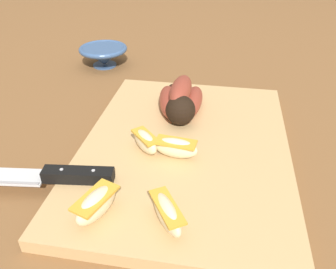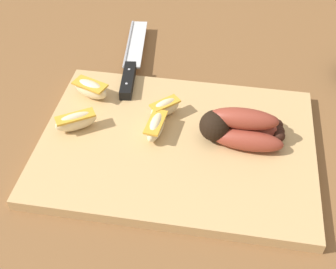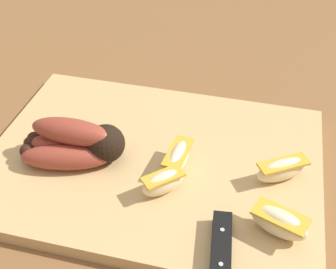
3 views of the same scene
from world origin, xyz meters
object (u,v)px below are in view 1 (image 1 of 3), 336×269
at_px(chefs_knife, 45,176).
at_px(apple_wedge_near, 178,148).
at_px(apple_wedge_far, 145,141).
at_px(ceramic_bowl, 104,55).
at_px(banana_bunch, 181,101).
at_px(apple_wedge_middle, 167,213).
at_px(apple_wedge_extra, 96,204).

relative_size(chefs_knife, apple_wedge_near, 4.00).
height_order(apple_wedge_far, ceramic_bowl, apple_wedge_far).
relative_size(banana_bunch, apple_wedge_far, 2.51).
height_order(apple_wedge_middle, apple_wedge_far, same).
relative_size(banana_bunch, chefs_knife, 0.50).
height_order(banana_bunch, apple_wedge_middle, banana_bunch).
height_order(apple_wedge_near, apple_wedge_extra, apple_wedge_extra).
bearing_deg(chefs_knife, apple_wedge_middle, -105.74).
relative_size(apple_wedge_far, ceramic_bowl, 0.46).
distance_m(banana_bunch, apple_wedge_extra, 0.28).
height_order(apple_wedge_middle, ceramic_bowl, apple_wedge_middle).
distance_m(apple_wedge_extra, ceramic_bowl, 0.55).
distance_m(chefs_knife, apple_wedge_near, 0.20).
xyz_separation_m(banana_bunch, apple_wedge_extra, (-0.28, 0.07, -0.01)).
xyz_separation_m(chefs_knife, apple_wedge_middle, (-0.05, -0.19, 0.01)).
bearing_deg(apple_wedge_middle, banana_bunch, 4.69).
bearing_deg(ceramic_bowl, apple_wedge_near, -147.00).
distance_m(apple_wedge_near, apple_wedge_middle, 0.14).
relative_size(banana_bunch, ceramic_bowl, 1.16).
height_order(banana_bunch, apple_wedge_extra, banana_bunch).
xyz_separation_m(banana_bunch, apple_wedge_near, (-0.14, -0.02, -0.01)).
height_order(chefs_knife, apple_wedge_middle, apple_wedge_middle).
xyz_separation_m(apple_wedge_extra, ceramic_bowl, (0.52, 0.17, -0.01)).
height_order(apple_wedge_near, apple_wedge_middle, apple_wedge_middle).
distance_m(banana_bunch, apple_wedge_middle, 0.28).
bearing_deg(banana_bunch, apple_wedge_middle, -175.31).
xyz_separation_m(banana_bunch, apple_wedge_far, (-0.13, 0.04, -0.01)).
bearing_deg(apple_wedge_middle, ceramic_bowl, 26.18).
height_order(banana_bunch, apple_wedge_far, banana_bunch).
height_order(chefs_knife, apple_wedge_far, apple_wedge_far).
distance_m(banana_bunch, apple_wedge_near, 0.14).
distance_m(chefs_knife, apple_wedge_middle, 0.19).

